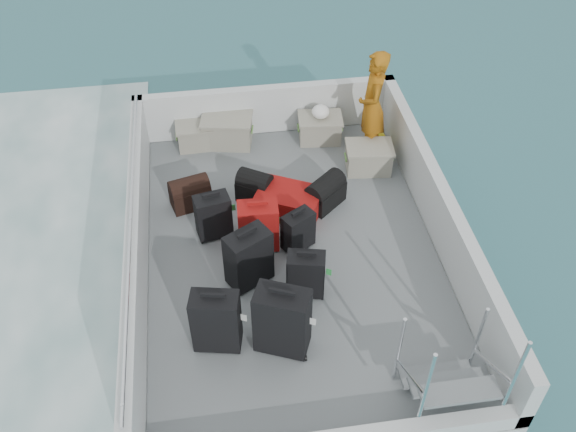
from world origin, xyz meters
The scene contains 22 objects.
ground centered at (0.00, 0.00, 0.00)m, with size 160.00×160.00×0.00m, color #174A51.
ferry_hull centered at (0.00, 0.00, 0.30)m, with size 3.60×5.00×0.60m, color silver.
deck centered at (0.00, 0.00, 0.61)m, with size 3.30×4.70×0.02m, color slate.
deck_fittings centered at (0.35, -0.32, 0.99)m, with size 3.60×5.00×0.90m.
suitcase_0 centered at (-0.93, -1.17, 0.98)m, with size 0.47×0.26×0.72m, color black.
suitcase_2 centered at (-0.87, 0.41, 0.91)m, with size 0.40×0.24×0.58m, color black.
suitcase_3 centered at (-0.30, -1.29, 1.02)m, with size 0.52×0.31×0.79m, color black.
suitcase_4 centered at (-0.54, -0.37, 0.97)m, with size 0.48×0.28×0.70m, color black.
suitcase_5 centered at (-0.37, 0.14, 0.94)m, with size 0.46×0.27×0.63m, color #98140B.
suitcase_6 centered at (0.05, -0.63, 0.90)m, with size 0.40×0.24×0.56m, color black.
suitcase_7 centered at (0.07, 0.06, 0.88)m, with size 0.36×0.21×0.51m, color black.
suitcase_8 centered at (0.07, 0.70, 0.77)m, with size 0.50×0.76×0.30m, color #98140B.
duffel_0 centered at (-1.13, 0.98, 0.78)m, with size 0.48×0.30×0.32m, color black, non-canonical shape.
duffel_1 centered at (-0.33, 0.98, 0.78)m, with size 0.41×0.30×0.32m, color black, non-canonical shape.
duffel_2 centered at (0.52, 0.75, 0.78)m, with size 0.50×0.30×0.32m, color black, non-canonical shape.
crate_0 centered at (-0.99, 2.20, 0.78)m, with size 0.53×0.36×0.32m, color gray.
crate_1 centered at (-0.57, 2.20, 0.82)m, with size 0.65×0.45×0.39m, color gray.
crate_2 centered at (0.71, 2.09, 0.79)m, with size 0.56×0.39×0.34m, color gray.
crate_3 centered at (1.22, 1.34, 0.79)m, with size 0.57×0.39×0.34m, color gray.
yellow_bag centered at (1.45, 1.84, 0.73)m, with size 0.28×0.26×0.22m, color yellow.
white_bag centered at (0.71, 2.09, 1.05)m, with size 0.24×0.24×0.18m, color white.
passenger centered at (1.30, 1.69, 1.38)m, with size 0.56×0.36×1.52m, color orange.
Camera 1 is at (-0.80, -5.07, 6.03)m, focal length 40.00 mm.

